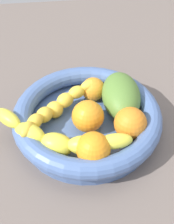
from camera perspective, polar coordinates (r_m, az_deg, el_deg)
kitchen_counter at (r=67.25cm, az=0.00°, el=-3.97°), size 120.00×120.00×3.00cm
fruit_bowl at (r=63.84cm, az=0.00°, el=-1.24°), size 30.08×30.08×6.01cm
banana_draped_left at (r=63.98cm, az=-5.59°, el=0.87°), size 14.87×16.87×5.18cm
banana_draped_right at (r=58.05cm, az=-5.39°, el=-4.75°), size 13.35×25.75×5.36cm
orange_front at (r=56.13cm, az=1.49°, el=-6.66°), size 6.26×6.26×6.26cm
orange_mid_left at (r=61.37cm, az=0.43°, el=-0.75°), size 6.39×6.39×6.39cm
orange_mid_right at (r=68.23cm, az=1.14°, el=4.17°), size 5.14×5.14×5.14cm
orange_rear at (r=60.60cm, az=7.86°, el=-2.06°), size 6.37×6.37×6.37cm
mango_green at (r=65.69cm, az=6.18°, el=2.98°), size 13.63×8.79×6.92cm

